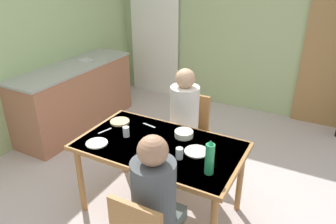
# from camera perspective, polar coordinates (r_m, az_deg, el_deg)

# --- Properties ---
(ground_plane) EXTENTS (6.66, 6.66, 0.00)m
(ground_plane) POSITION_cam_1_polar(r_m,az_deg,el_deg) (3.43, -2.61, -14.09)
(ground_plane) COLOR #C1B1B0
(wall_back) EXTENTS (4.29, 0.10, 2.59)m
(wall_back) POSITION_cam_1_polar(r_m,az_deg,el_deg) (5.09, 12.37, 14.86)
(wall_back) COLOR #A3B781
(wall_back) RESTS_ON ground_plane
(wall_left) EXTENTS (0.10, 3.84, 2.59)m
(wall_left) POSITION_cam_1_polar(r_m,az_deg,el_deg) (4.57, -21.76, 12.52)
(wall_left) COLOR #A0BB7F
(wall_left) RESTS_ON ground_plane
(door_wooden) EXTENTS (0.80, 0.05, 2.00)m
(door_wooden) POSITION_cam_1_polar(r_m,az_deg,el_deg) (4.89, 27.39, 8.62)
(door_wooden) COLOR olive
(door_wooden) RESTS_ON ground_plane
(curtain_panel) EXTENTS (0.90, 0.03, 2.18)m
(curtain_panel) POSITION_cam_1_polar(r_m,az_deg,el_deg) (5.59, -2.45, 14.14)
(curtain_panel) COLOR white
(curtain_panel) RESTS_ON ground_plane
(kitchen_counter) EXTENTS (0.61, 1.86, 0.91)m
(kitchen_counter) POSITION_cam_1_polar(r_m,az_deg,el_deg) (4.67, -16.12, 2.66)
(kitchen_counter) COLOR #A4674B
(kitchen_counter) RESTS_ON ground_plane
(dining_table) EXTENTS (1.44, 0.84, 0.73)m
(dining_table) POSITION_cam_1_polar(r_m,az_deg,el_deg) (2.85, -1.43, -7.02)
(dining_table) COLOR #A4703C
(dining_table) RESTS_ON ground_plane
(chair_far_diner) EXTENTS (0.40, 0.40, 0.87)m
(chair_far_diner) POSITION_cam_1_polar(r_m,az_deg,el_deg) (3.55, 3.70, -2.95)
(chair_far_diner) COLOR #A4703C
(chair_far_diner) RESTS_ON ground_plane
(person_near_diner) EXTENTS (0.30, 0.37, 0.77)m
(person_near_diner) POSITION_cam_1_polar(r_m,az_deg,el_deg) (2.20, -2.35, -14.17)
(person_near_diner) COLOR #4E5B55
(person_near_diner) RESTS_ON ground_plane
(person_far_diner) EXTENTS (0.30, 0.37, 0.77)m
(person_far_diner) POSITION_cam_1_polar(r_m,az_deg,el_deg) (3.31, 2.85, 0.38)
(person_far_diner) COLOR silver
(person_far_diner) RESTS_ON ground_plane
(water_bottle_green_near) EXTENTS (0.07, 0.07, 0.28)m
(water_bottle_green_near) POSITION_cam_1_polar(r_m,az_deg,el_deg) (2.41, 7.42, -8.12)
(water_bottle_green_near) COLOR #27995A
(water_bottle_green_near) RESTS_ON dining_table
(serving_bowl_center) EXTENTS (0.17, 0.17, 0.05)m
(serving_bowl_center) POSITION_cam_1_polar(r_m,az_deg,el_deg) (2.92, 2.84, -3.90)
(serving_bowl_center) COLOR silver
(serving_bowl_center) RESTS_ON dining_table
(dinner_plate_near_left) EXTENTS (0.20, 0.20, 0.01)m
(dinner_plate_near_left) POSITION_cam_1_polar(r_m,az_deg,el_deg) (2.71, 5.07, -7.00)
(dinner_plate_near_left) COLOR white
(dinner_plate_near_left) RESTS_ON dining_table
(dinner_plate_near_right) EXTENTS (0.19, 0.19, 0.01)m
(dinner_plate_near_right) POSITION_cam_1_polar(r_m,az_deg,el_deg) (2.88, -12.54, -5.43)
(dinner_plate_near_right) COLOR white
(dinner_plate_near_right) RESTS_ON dining_table
(dinner_plate_far_center) EXTENTS (0.19, 0.19, 0.01)m
(dinner_plate_far_center) POSITION_cam_1_polar(r_m,az_deg,el_deg) (2.79, -2.46, -5.88)
(dinner_plate_far_center) COLOR white
(dinner_plate_far_center) RESTS_ON dining_table
(drinking_glass_by_near_diner) EXTENTS (0.06, 0.06, 0.09)m
(drinking_glass_by_near_diner) POSITION_cam_1_polar(r_m,az_deg,el_deg) (2.93, -7.46, -3.49)
(drinking_glass_by_near_diner) COLOR silver
(drinking_glass_by_near_diner) RESTS_ON dining_table
(drinking_glass_by_far_diner) EXTENTS (0.06, 0.06, 0.09)m
(drinking_glass_by_far_diner) POSITION_cam_1_polar(r_m,az_deg,el_deg) (2.60, 2.04, -7.35)
(drinking_glass_by_far_diner) COLOR silver
(drinking_glass_by_far_diner) RESTS_ON dining_table
(bread_plate_sliced) EXTENTS (0.19, 0.19, 0.02)m
(bread_plate_sliced) POSITION_cam_1_polar(r_m,az_deg,el_deg) (3.20, -8.57, -1.72)
(bread_plate_sliced) COLOR #DBB77A
(bread_plate_sliced) RESTS_ON dining_table
(cutlery_knife_near) EXTENTS (0.15, 0.04, 0.00)m
(cutlery_knife_near) POSITION_cam_1_polar(r_m,az_deg,el_deg) (3.12, -3.37, -2.39)
(cutlery_knife_near) COLOR silver
(cutlery_knife_near) RESTS_ON dining_table
(cutlery_fork_near) EXTENTS (0.06, 0.15, 0.00)m
(cutlery_fork_near) POSITION_cam_1_polar(r_m,az_deg,el_deg) (3.07, -11.15, -3.31)
(cutlery_fork_near) COLOR silver
(cutlery_fork_near) RESTS_ON dining_table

